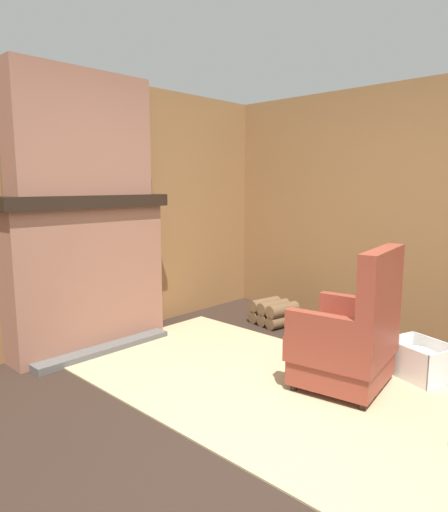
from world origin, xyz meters
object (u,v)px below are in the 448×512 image
(firewood_stack, at_px, (274,312))
(laundry_basket, at_px, (420,360))
(storage_case, at_px, (139,187))
(armchair, at_px, (350,339))
(oil_lamp_vase, at_px, (30,186))

(firewood_stack, distance_m, laundry_basket, 1.69)
(firewood_stack, distance_m, storage_case, 1.93)
(firewood_stack, xyz_separation_m, laundry_basket, (1.66, -0.32, 0.01))
(armchair, xyz_separation_m, storage_case, (-2.20, -0.23, 1.09))
(laundry_basket, distance_m, storage_case, 2.94)
(armchair, distance_m, laundry_basket, 0.67)
(armchair, bearing_deg, laundry_basket, -127.88)
(laundry_basket, bearing_deg, firewood_stack, 169.05)
(laundry_basket, relative_size, storage_case, 2.38)
(firewood_stack, bearing_deg, oil_lamp_vase, -111.38)
(laundry_basket, height_order, oil_lamp_vase, oil_lamp_vase)
(laundry_basket, bearing_deg, armchair, -119.23)
(firewood_stack, distance_m, oil_lamp_vase, 2.69)
(laundry_basket, distance_m, oil_lamp_vase, 3.39)
(armchair, bearing_deg, storage_case, -2.80)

